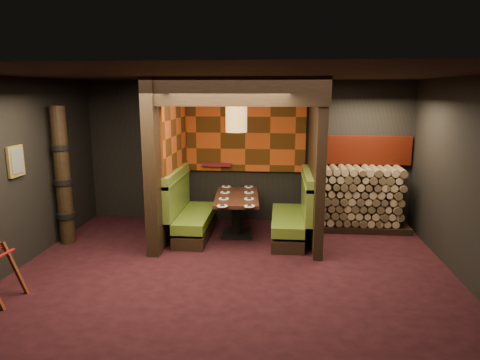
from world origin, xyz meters
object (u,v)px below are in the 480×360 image
Objects in this scene: booth_bench_left at (190,215)px; booth_bench_right at (293,218)px; pendant_lamp at (236,119)px; firewood_stack at (363,199)px; dining_table at (237,208)px; totem_column at (63,177)px.

booth_bench_left and booth_bench_right have the same top height.
pendant_lamp is at bearing 176.74° from booth_bench_right.
firewood_stack is (2.39, 0.64, -1.54)m from pendant_lamp.
dining_table is at bearing 90.00° from pendant_lamp.
pendant_lamp is (0.00, -0.05, 1.63)m from dining_table.
pendant_lamp reaches higher than booth_bench_left.
booth_bench_left is 2.30m from totem_column.
booth_bench_right is 1.05m from dining_table.
totem_column is (-2.95, -0.66, 0.66)m from dining_table.
booth_bench_right is at bearing -3.26° from pendant_lamp.
booth_bench_left is 1.74× the size of pendant_lamp.
pendant_lamp is at bearing -164.97° from firewood_stack.
booth_bench_right is 0.92× the size of firewood_stack.
pendant_lamp is 0.38× the size of totem_column.
firewood_stack is at bearing 15.03° from pendant_lamp.
totem_column is (-2.95, -0.61, -0.97)m from pendant_lamp.
totem_column reaches higher than booth_bench_left.
firewood_stack is (1.35, 0.70, 0.21)m from booth_bench_right.
booth_bench_left is at bearing 180.00° from booth_bench_right.
booth_bench_right is at bearing 0.00° from booth_bench_left.
dining_table is 0.86× the size of firewood_stack.
totem_column is 1.39× the size of firewood_stack.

